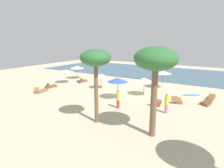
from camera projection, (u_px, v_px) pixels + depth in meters
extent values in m
plane|color=beige|center=(119.00, 94.00, 22.44)|extent=(60.00, 60.00, 0.00)
cube|color=#3D6075|center=(163.00, 73.00, 36.54)|extent=(48.00, 16.00, 0.06)
cylinder|color=olive|center=(118.00, 89.00, 20.40)|extent=(0.06, 0.06, 2.24)
cone|color=#3359B2|center=(118.00, 80.00, 20.19)|extent=(2.16, 2.16, 0.43)
cylinder|color=brown|center=(144.00, 87.00, 21.69)|extent=(0.06, 0.06, 1.98)
cone|color=silver|center=(144.00, 80.00, 21.51)|extent=(2.05, 2.05, 0.46)
cylinder|color=olive|center=(66.00, 77.00, 27.90)|extent=(0.05, 0.05, 1.91)
cone|color=silver|center=(66.00, 71.00, 27.71)|extent=(2.14, 2.14, 0.30)
cylinder|color=brown|center=(77.00, 73.00, 30.98)|extent=(0.05, 0.05, 2.03)
cone|color=silver|center=(77.00, 67.00, 30.79)|extent=(2.25, 2.25, 0.39)
cylinder|color=olive|center=(101.00, 81.00, 24.70)|extent=(0.06, 0.06, 1.90)
cone|color=white|center=(101.00, 75.00, 24.53)|extent=(1.88, 1.88, 0.41)
cylinder|color=brown|center=(162.00, 80.00, 24.87)|extent=(0.04, 0.04, 2.25)
cone|color=silver|center=(163.00, 72.00, 24.65)|extent=(2.19, 2.19, 0.36)
cube|color=brown|center=(178.00, 101.00, 19.52)|extent=(1.09, 1.62, 0.28)
cube|color=brown|center=(174.00, 99.00, 19.04)|extent=(0.66, 0.55, 0.60)
cube|color=brown|center=(82.00, 81.00, 28.76)|extent=(1.16, 1.61, 0.28)
cube|color=brown|center=(81.00, 80.00, 28.02)|extent=(0.72, 0.69, 0.52)
cube|color=#2D4C8C|center=(82.00, 80.00, 28.72)|extent=(0.89, 1.17, 0.03)
cube|color=olive|center=(211.00, 98.00, 20.49)|extent=(0.84, 1.58, 0.28)
cube|color=olive|center=(212.00, 97.00, 19.79)|extent=(0.63, 0.47, 0.60)
cube|color=#2D4C8C|center=(211.00, 96.00, 20.46)|extent=(0.68, 1.12, 0.03)
cube|color=brown|center=(206.00, 103.00, 18.93)|extent=(1.04, 1.61, 0.28)
cube|color=brown|center=(208.00, 102.00, 18.20)|extent=(0.70, 0.67, 0.50)
cube|color=olive|center=(42.00, 91.00, 23.23)|extent=(0.83, 1.58, 0.28)
cube|color=olive|center=(36.00, 90.00, 22.65)|extent=(0.63, 0.54, 0.55)
cube|color=brown|center=(51.00, 86.00, 25.44)|extent=(0.84, 1.58, 0.28)
cube|color=brown|center=(47.00, 85.00, 24.74)|extent=(0.63, 0.51, 0.58)
cube|color=brown|center=(158.00, 103.00, 18.80)|extent=(0.84, 1.58, 0.28)
cube|color=brown|center=(154.00, 102.00, 18.22)|extent=(0.62, 0.46, 0.60)
cube|color=#BF3338|center=(158.00, 102.00, 18.77)|extent=(0.68, 1.12, 0.03)
cylinder|color=#BF3338|center=(118.00, 104.00, 17.75)|extent=(0.35, 0.35, 0.78)
cylinder|color=yellow|center=(118.00, 96.00, 17.57)|extent=(0.41, 0.41, 0.81)
sphere|color=#A37556|center=(118.00, 91.00, 17.46)|extent=(0.22, 0.22, 0.22)
cylinder|color=#D17299|center=(166.00, 109.00, 16.54)|extent=(0.30, 0.30, 0.76)
cylinder|color=yellow|center=(167.00, 100.00, 16.37)|extent=(0.36, 0.36, 0.80)
sphere|color=tan|center=(167.00, 95.00, 16.25)|extent=(0.22, 0.22, 0.22)
cylinder|color=brown|center=(96.00, 94.00, 14.32)|extent=(0.29, 0.29, 4.54)
ellipsoid|color=#2D6633|center=(96.00, 58.00, 13.72)|extent=(2.26, 2.26, 1.24)
cylinder|color=brown|center=(154.00, 102.00, 12.24)|extent=(0.39, 0.39, 4.61)
ellipsoid|color=#2D6633|center=(156.00, 59.00, 11.62)|extent=(2.69, 2.69, 1.48)
ellipsoid|color=#338CCC|center=(191.00, 95.00, 21.95)|extent=(2.01, 1.57, 0.07)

